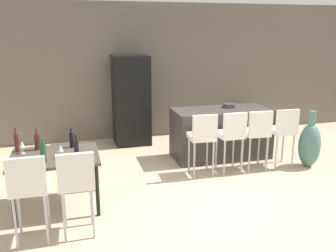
# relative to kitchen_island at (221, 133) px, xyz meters

# --- Properties ---
(ground_plane) EXTENTS (10.00, 10.00, 0.00)m
(ground_plane) POSITION_rel_kitchen_island_xyz_m (-0.76, -1.06, -0.46)
(ground_plane) COLOR #C6B28E
(back_wall) EXTENTS (10.00, 0.12, 2.90)m
(back_wall) POSITION_rel_kitchen_island_xyz_m (-0.76, 1.75, 0.99)
(back_wall) COLOR #665B51
(back_wall) RESTS_ON ground_plane
(kitchen_island) EXTENTS (1.78, 0.80, 0.92)m
(kitchen_island) POSITION_rel_kitchen_island_xyz_m (0.00, 0.00, 0.00)
(kitchen_island) COLOR #383330
(kitchen_island) RESTS_ON ground_plane
(bar_chair_left) EXTENTS (0.42, 0.42, 1.05)m
(bar_chair_left) POSITION_rel_kitchen_island_xyz_m (-0.66, -0.78, 0.24)
(bar_chair_left) COLOR white
(bar_chair_left) RESTS_ON ground_plane
(bar_chair_middle) EXTENTS (0.41, 0.41, 1.05)m
(bar_chair_middle) POSITION_rel_kitchen_island_xyz_m (-0.15, -0.78, 0.24)
(bar_chair_middle) COLOR white
(bar_chair_middle) RESTS_ON ground_plane
(bar_chair_right) EXTENTS (0.42, 0.42, 1.05)m
(bar_chair_right) POSITION_rel_kitchen_island_xyz_m (0.32, -0.78, 0.24)
(bar_chair_right) COLOR white
(bar_chair_right) RESTS_ON ground_plane
(bar_chair_far) EXTENTS (0.41, 0.41, 1.05)m
(bar_chair_far) POSITION_rel_kitchen_island_xyz_m (0.81, -0.78, 0.24)
(bar_chair_far) COLOR white
(bar_chair_far) RESTS_ON ground_plane
(dining_table) EXTENTS (1.13, 0.90, 0.74)m
(dining_table) POSITION_rel_kitchen_island_xyz_m (-2.92, -1.31, 0.21)
(dining_table) COLOR #4C4238
(dining_table) RESTS_ON ground_plane
(dining_chair_near) EXTENTS (0.40, 0.40, 1.05)m
(dining_chair_near) POSITION_rel_kitchen_island_xyz_m (-3.18, -2.12, 0.24)
(dining_chair_near) COLOR white
(dining_chair_near) RESTS_ON ground_plane
(dining_chair_far) EXTENTS (0.40, 0.40, 1.05)m
(dining_chair_far) POSITION_rel_kitchen_island_xyz_m (-2.67, -2.12, 0.24)
(dining_chair_far) COLOR white
(dining_chair_far) RESTS_ON ground_plane
(wine_bottle_left) EXTENTS (0.08, 0.08, 0.30)m
(wine_bottle_left) POSITION_rel_kitchen_island_xyz_m (-3.15, -1.01, 0.39)
(wine_bottle_left) COLOR #471E19
(wine_bottle_left) RESTS_ON dining_table
(wine_bottle_right) EXTENTS (0.06, 0.06, 0.33)m
(wine_bottle_right) POSITION_rel_kitchen_island_xyz_m (-3.41, -1.03, 0.41)
(wine_bottle_right) COLOR #471E19
(wine_bottle_right) RESTS_ON dining_table
(wine_bottle_near) EXTENTS (0.06, 0.06, 0.31)m
(wine_bottle_near) POSITION_rel_kitchen_island_xyz_m (-2.64, -1.52, 0.40)
(wine_bottle_near) COLOR black
(wine_bottle_near) RESTS_ON dining_table
(wine_bottle_end) EXTENTS (0.07, 0.07, 0.31)m
(wine_bottle_end) POSITION_rel_kitchen_island_xyz_m (-3.04, -1.55, 0.41)
(wine_bottle_end) COLOR #194723
(wine_bottle_end) RESTS_ON dining_table
(wine_bottle_inner) EXTENTS (0.06, 0.06, 0.27)m
(wine_bottle_inner) POSITION_rel_kitchen_island_xyz_m (-2.70, -1.03, 0.39)
(wine_bottle_inner) COLOR black
(wine_bottle_inner) RESTS_ON dining_table
(wine_glass_middle) EXTENTS (0.07, 0.07, 0.17)m
(wine_glass_middle) POSITION_rel_kitchen_island_xyz_m (-3.33, -1.13, 0.40)
(wine_glass_middle) COLOR silver
(wine_glass_middle) RESTS_ON dining_table
(wine_glass_far) EXTENTS (0.07, 0.07, 0.17)m
(wine_glass_far) POSITION_rel_kitchen_island_xyz_m (-2.84, -1.42, 0.40)
(wine_glass_far) COLOR silver
(wine_glass_far) RESTS_ON dining_table
(refrigerator) EXTENTS (0.72, 0.68, 1.84)m
(refrigerator) POSITION_rel_kitchen_island_xyz_m (-1.46, 1.31, 0.46)
(refrigerator) COLOR black
(refrigerator) RESTS_ON ground_plane
(fruit_bowl) EXTENTS (0.24, 0.24, 0.07)m
(fruit_bowl) POSITION_rel_kitchen_island_xyz_m (0.20, 0.12, 0.50)
(fruit_bowl) COLOR #333338
(fruit_bowl) RESTS_ON kitchen_island
(floor_vase) EXTENTS (0.37, 0.37, 1.00)m
(floor_vase) POSITION_rel_kitchen_island_xyz_m (1.29, -0.88, -0.06)
(floor_vase) COLOR #47706B
(floor_vase) RESTS_ON ground_plane
(potted_plant) EXTENTS (0.40, 0.40, 0.60)m
(potted_plant) POSITION_rel_kitchen_island_xyz_m (1.27, 1.30, -0.11)
(potted_plant) COLOR beige
(potted_plant) RESTS_ON ground_plane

